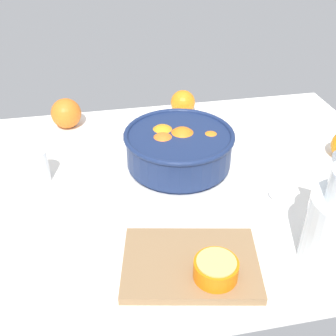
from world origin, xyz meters
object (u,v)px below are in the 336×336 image
object	(u,v)px
second_glass	(36,169)
loose_orange_1	(66,113)
fruit_bowl	(179,148)
spoon	(270,184)
loose_orange_2	(183,102)
orange_half_0	(216,269)
cutting_board	(191,264)

from	to	relation	value
second_glass	loose_orange_1	bearing A→B (deg)	75.77
fruit_bowl	spoon	bearing A→B (deg)	-31.19
loose_orange_1	loose_orange_2	distance (cm)	34.54
fruit_bowl	second_glass	world-z (taller)	fruit_bowl
orange_half_0	spoon	distance (cm)	32.83
fruit_bowl	cutting_board	bearing A→B (deg)	-98.63
second_glass	orange_half_0	bearing A→B (deg)	-49.16
cutting_board	spoon	world-z (taller)	cutting_board
cutting_board	loose_orange_2	distance (cm)	62.15
orange_half_0	loose_orange_1	size ratio (longest dim) A/B	0.91
fruit_bowl	loose_orange_2	bearing A→B (deg)	75.45
second_glass	loose_orange_1	world-z (taller)	loose_orange_1
loose_orange_2	cutting_board	bearing A→B (deg)	-101.43
second_glass	cutting_board	size ratio (longest dim) A/B	0.33
fruit_bowl	orange_half_0	bearing A→B (deg)	-92.56
loose_orange_2	spoon	size ratio (longest dim) A/B	0.44
orange_half_0	cutting_board	bearing A→B (deg)	126.67
loose_orange_2	spoon	bearing A→B (deg)	-73.63
orange_half_0	spoon	world-z (taller)	orange_half_0
fruit_bowl	spoon	size ratio (longest dim) A/B	1.57
spoon	loose_orange_1	bearing A→B (deg)	140.46
fruit_bowl	second_glass	distance (cm)	33.81
loose_orange_1	spoon	bearing A→B (deg)	-39.54
second_glass	loose_orange_1	size ratio (longest dim) A/B	0.96
second_glass	orange_half_0	distance (cm)	49.11
second_glass	loose_orange_2	bearing A→B (deg)	34.33
orange_half_0	loose_orange_2	bearing A→B (deg)	82.13
second_glass	loose_orange_2	xyz separation A→B (cm)	(41.14, 28.09, 0.12)
fruit_bowl	loose_orange_2	world-z (taller)	fruit_bowl
second_glass	loose_orange_2	world-z (taller)	second_glass
cutting_board	loose_orange_2	size ratio (longest dim) A/B	3.33
orange_half_0	spoon	xyz separation A→B (cm)	(20.78, 25.23, -3.08)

